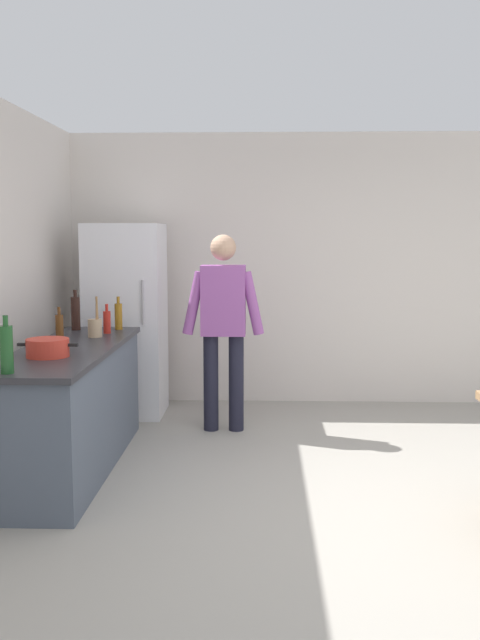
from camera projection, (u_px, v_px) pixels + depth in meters
The scene contains 12 objects.
ground_plane at pixel (362, 515), 4.27m from camera, with size 14.00×14.00×0.00m, color #9E998E.
wall_back at pixel (324, 269), 7.08m from camera, with size 6.40×0.12×2.70m, color silver.
kitchen_counter at pixel (71, 408), 5.07m from camera, with size 0.64×2.20×0.90m.
refrigerator at pixel (126, 320), 6.60m from camera, with size 0.70×0.67×1.80m.
person at pixel (223, 319), 6.01m from camera, with size 0.70×0.22×1.70m.
cooking_pot at pixel (48, 348), 4.61m from camera, with size 0.40×0.28×0.12m.
utensil_jar at pixel (95, 327), 5.49m from camera, with size 0.11×0.11×0.32m.
bottle_oil_amber at pixel (118, 316), 5.93m from camera, with size 0.06×0.06×0.28m.
bottle_wine_dark at pixel (76, 313), 5.89m from camera, with size 0.08×0.08×0.34m.
bottle_wine_green at pixel (7, 349), 4.04m from camera, with size 0.08×0.08×0.34m.
bottle_beer_brown at pixel (59, 327), 5.29m from camera, with size 0.06×0.06×0.26m.
bottle_sauce_red at pixel (107, 322), 5.70m from camera, with size 0.06×0.06×0.24m.
Camera 1 is at (-0.60, -4.11, 1.70)m, focal length 39.36 mm.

